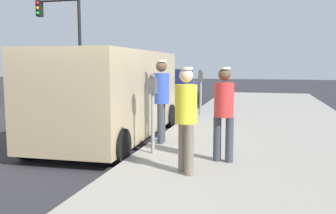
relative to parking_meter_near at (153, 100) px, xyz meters
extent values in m
plane|color=#2D2D33|center=(-1.35, -0.18, -1.18)|extent=(80.00, 80.00, 0.00)
cube|color=#9E998E|center=(2.15, -0.18, -1.11)|extent=(5.00, 32.00, 0.15)
cylinder|color=gray|center=(0.00, 0.00, -0.46)|extent=(0.07, 0.07, 1.15)
cube|color=#4C4C51|center=(0.00, 0.00, 0.26)|extent=(0.14, 0.18, 0.28)
sphere|color=#47474C|center=(0.00, 0.00, 0.43)|extent=(0.12, 0.12, 0.12)
cylinder|color=gray|center=(0.00, 5.56, -0.46)|extent=(0.07, 0.07, 1.15)
cube|color=#4C4C51|center=(0.00, 5.56, 0.26)|extent=(0.14, 0.18, 0.28)
sphere|color=#47474C|center=(0.00, 5.56, 0.43)|extent=(0.12, 0.12, 0.12)
cylinder|color=#383D47|center=(-0.11, 1.06, -0.60)|extent=(0.14, 0.14, 0.86)
cylinder|color=#383D47|center=(-0.08, 0.84, -0.60)|extent=(0.14, 0.14, 0.86)
cylinder|color=blue|center=(-0.09, 0.95, 0.15)|extent=(0.34, 0.34, 0.64)
sphere|color=brown|center=(-0.09, 0.95, 0.62)|extent=(0.23, 0.23, 0.23)
cylinder|color=silver|center=(-0.09, 0.95, 0.74)|extent=(0.22, 0.22, 0.04)
cylinder|color=#726656|center=(0.94, -1.19, -0.63)|extent=(0.14, 0.14, 0.79)
cylinder|color=#726656|center=(0.80, -1.02, -0.63)|extent=(0.14, 0.14, 0.79)
cylinder|color=yellow|center=(0.87, -1.10, 0.06)|extent=(0.34, 0.34, 0.60)
sphere|color=beige|center=(0.87, -1.10, 0.50)|extent=(0.22, 0.22, 0.22)
cylinder|color=silver|center=(0.87, -1.10, 0.60)|extent=(0.20, 0.20, 0.04)
cylinder|color=#383D47|center=(1.47, -0.28, -0.64)|extent=(0.14, 0.14, 0.79)
cylinder|color=#383D47|center=(1.26, -0.24, -0.64)|extent=(0.14, 0.14, 0.79)
cylinder|color=red|center=(1.36, -0.26, 0.06)|extent=(0.34, 0.34, 0.59)
sphere|color=brown|center=(1.36, -0.26, 0.49)|extent=(0.21, 0.21, 0.21)
cylinder|color=silver|center=(1.36, -0.26, 0.60)|extent=(0.20, 0.20, 0.04)
cube|color=tan|center=(-1.50, 1.58, -0.01)|extent=(2.14, 5.25, 1.96)
cube|color=black|center=(-1.43, -0.87, 0.38)|extent=(1.84, 0.13, 0.88)
cylinder|color=black|center=(-0.49, -0.45, -0.84)|extent=(0.24, 0.69, 0.68)
cylinder|color=black|center=(-2.39, -0.50, -0.84)|extent=(0.24, 0.69, 0.68)
cylinder|color=black|center=(-0.61, 3.65, -0.84)|extent=(0.24, 0.69, 0.68)
cylinder|color=black|center=(-2.51, 3.60, -0.84)|extent=(0.24, 0.69, 0.68)
cube|color=navy|center=(-1.76, 8.21, -0.57)|extent=(1.89, 4.43, 0.89)
cube|color=navy|center=(-1.76, 8.43, 0.17)|extent=(1.63, 2.01, 0.60)
cylinder|color=black|center=(-0.87, 6.58, -0.88)|extent=(0.23, 0.60, 0.60)
cylinder|color=black|center=(-2.59, 6.55, -0.88)|extent=(0.23, 0.60, 0.60)
cylinder|color=black|center=(-0.93, 9.88, -0.88)|extent=(0.23, 0.60, 0.60)
cylinder|color=black|center=(-2.65, 9.85, -0.88)|extent=(0.23, 0.60, 0.60)
cylinder|color=black|center=(-6.84, 10.09, 1.42)|extent=(0.16, 0.16, 5.20)
cylinder|color=black|center=(-8.04, 10.09, 3.82)|extent=(2.40, 0.10, 0.10)
cube|color=black|center=(-9.04, 10.09, 3.47)|extent=(0.24, 0.32, 0.80)
sphere|color=red|center=(-9.04, 9.92, 3.72)|extent=(0.17, 0.17, 0.17)
sphere|color=yellow|center=(-9.04, 9.92, 3.47)|extent=(0.17, 0.17, 0.17)
sphere|color=green|center=(-9.04, 9.92, 3.22)|extent=(0.17, 0.17, 0.17)
camera|label=1|loc=(1.98, -6.52, 0.66)|focal=38.82mm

